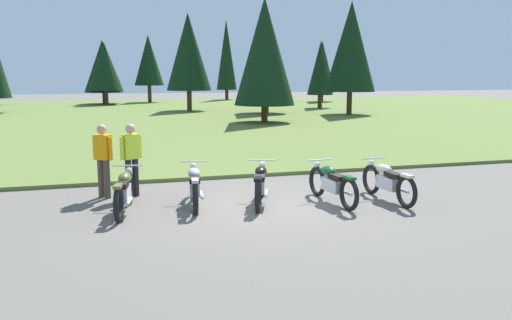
% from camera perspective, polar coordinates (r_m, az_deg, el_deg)
% --- Properties ---
extents(ground_plane, '(140.00, 140.00, 0.00)m').
position_cam_1_polar(ground_plane, '(11.09, 0.87, -5.08)').
color(ground_plane, '#605B54').
extents(grass_moorland, '(80.00, 44.00, 0.10)m').
position_cam_1_polar(grass_moorland, '(35.59, -11.18, 4.80)').
color(grass_moorland, '#5B7033').
rests_on(grass_moorland, ground).
extents(forest_treeline, '(38.52, 29.99, 8.55)m').
position_cam_1_polar(forest_treeline, '(42.26, -8.01, 10.95)').
color(forest_treeline, '#47331E').
rests_on(forest_treeline, ground).
extents(motorcycle_olive, '(0.67, 2.08, 0.88)m').
position_cam_1_polar(motorcycle_olive, '(10.84, -14.26, -3.33)').
color(motorcycle_olive, black).
rests_on(motorcycle_olive, ground).
extents(motorcycle_silver, '(0.62, 2.09, 0.88)m').
position_cam_1_polar(motorcycle_silver, '(11.11, -6.77, -2.80)').
color(motorcycle_silver, black).
rests_on(motorcycle_silver, ground).
extents(motorcycle_black, '(0.92, 2.00, 0.88)m').
position_cam_1_polar(motorcycle_black, '(11.21, 0.49, -2.62)').
color(motorcycle_black, black).
rests_on(motorcycle_black, ground).
extents(motorcycle_british_green, '(0.62, 2.10, 0.88)m').
position_cam_1_polar(motorcycle_british_green, '(11.38, 8.35, -2.54)').
color(motorcycle_british_green, black).
rests_on(motorcycle_british_green, ground).
extents(motorcycle_cream, '(0.62, 2.10, 0.88)m').
position_cam_1_polar(motorcycle_cream, '(11.84, 14.26, -2.27)').
color(motorcycle_cream, black).
rests_on(motorcycle_cream, ground).
extents(rider_in_hivis_vest, '(0.43, 0.41, 1.67)m').
position_cam_1_polar(rider_in_hivis_vest, '(12.15, -16.45, 0.37)').
color(rider_in_hivis_vest, '#4C4233').
rests_on(rider_in_hivis_vest, ground).
extents(rider_with_back_turned, '(0.50, 0.36, 1.67)m').
position_cam_1_polar(rider_with_back_turned, '(12.10, -13.52, 0.46)').
color(rider_with_back_turned, black).
rests_on(rider_with_back_turned, ground).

